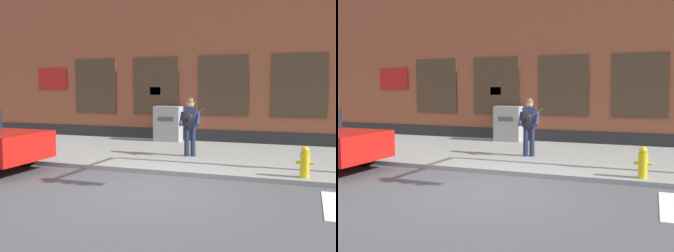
{
  "view_description": "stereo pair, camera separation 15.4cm",
  "coord_description": "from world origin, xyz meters",
  "views": [
    {
      "loc": [
        2.95,
        -7.29,
        2.06
      ],
      "look_at": [
        -0.26,
        1.7,
        1.16
      ],
      "focal_mm": 42.0,
      "sensor_mm": 36.0,
      "label": 1
    },
    {
      "loc": [
        3.1,
        -7.24,
        2.06
      ],
      "look_at": [
        -0.26,
        1.7,
        1.16
      ],
      "focal_mm": 42.0,
      "sensor_mm": 36.0,
      "label": 2
    }
  ],
  "objects": [
    {
      "name": "ground_plane",
      "position": [
        0.0,
        0.0,
        0.0
      ],
      "size": [
        160.0,
        160.0,
        0.0
      ],
      "primitive_type": "plane",
      "color": "#4C4C51"
    },
    {
      "name": "sidewalk",
      "position": [
        0.0,
        4.18,
        0.06
      ],
      "size": [
        28.0,
        5.55,
        0.12
      ],
      "color": "gray",
      "rests_on": "ground"
    },
    {
      "name": "utility_box",
      "position": [
        -1.97,
        6.5,
        0.77
      ],
      "size": [
        1.0,
        0.58,
        1.31
      ],
      "color": "#9E9E9E",
      "rests_on": "sidewalk"
    },
    {
      "name": "fire_hydrant",
      "position": [
        2.93,
        1.75,
        0.46
      ],
      "size": [
        0.38,
        0.2,
        0.7
      ],
      "color": "gold",
      "rests_on": "sidewalk"
    },
    {
      "name": "building_backdrop",
      "position": [
        -0.0,
        8.95,
        4.24
      ],
      "size": [
        28.0,
        4.06,
        8.5
      ],
      "color": "brown",
      "rests_on": "ground"
    },
    {
      "name": "busker",
      "position": [
        -0.26,
        3.56,
        1.07
      ],
      "size": [
        0.76,
        0.61,
        1.68
      ],
      "color": "#1E233D",
      "rests_on": "sidewalk"
    }
  ]
}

